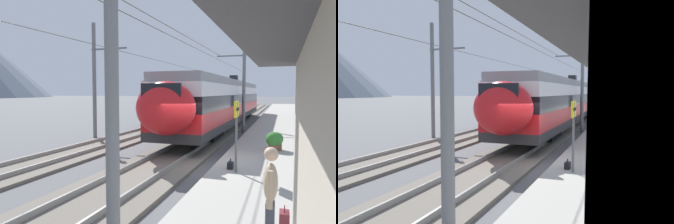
{
  "view_description": "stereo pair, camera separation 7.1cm",
  "coord_description": "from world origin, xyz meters",
  "views": [
    {
      "loc": [
        -11.85,
        -3.18,
        2.94
      ],
      "look_at": [
        4.97,
        3.07,
        1.8
      ],
      "focal_mm": 33.42,
      "sensor_mm": 36.0,
      "label": 1
    },
    {
      "loc": [
        -11.82,
        -3.25,
        2.94
      ],
      "look_at": [
        4.97,
        3.07,
        1.8
      ],
      "focal_mm": 33.42,
      "sensor_mm": 36.0,
      "label": 2
    }
  ],
  "objects": [
    {
      "name": "handbag_near_sign",
      "position": [
        -1.53,
        -1.56,
        0.51
      ],
      "size": [
        0.32,
        0.18,
        0.35
      ],
      "color": "black",
      "rests_on": "platform_slab"
    },
    {
      "name": "train_near_platform",
      "position": [
        13.97,
        1.4,
        2.23
      ],
      "size": [
        29.13,
        2.84,
        4.27
      ],
      "color": "#2D2D30",
      "rests_on": "track_near"
    },
    {
      "name": "platform_sign",
      "position": [
        -1.91,
        -1.79,
        2.05
      ],
      "size": [
        0.7,
        0.08,
        2.26
      ],
      "color": "#59595B",
      "rests_on": "platform_slab"
    },
    {
      "name": "catenary_mast_far_side",
      "position": [
        5.38,
        8.11,
        3.85
      ],
      "size": [
        38.32,
        2.49,
        7.34
      ],
      "color": "slate",
      "rests_on": "ground"
    },
    {
      "name": "catenary_mast_mid",
      "position": [
        11.32,
        -0.31,
        3.96
      ],
      "size": [
        38.32,
        2.14,
        7.62
      ],
      "color": "slate",
      "rests_on": "ground"
    },
    {
      "name": "platform_slab",
      "position": [
        0.0,
        -4.27,
        0.2
      ],
      "size": [
        120.0,
        6.66,
        0.4
      ],
      "primitive_type": "cube",
      "color": "#A39E93",
      "rests_on": "ground"
    },
    {
      "name": "potted_plant_by_shelter",
      "position": [
        2.3,
        -2.8,
        0.87
      ],
      "size": [
        0.65,
        0.65,
        0.83
      ],
      "color": "brown",
      "rests_on": "platform_slab"
    },
    {
      "name": "train_far_track",
      "position": [
        23.91,
        6.08,
        2.23
      ],
      "size": [
        29.36,
        2.9,
        4.27
      ],
      "color": "#2D2D30",
      "rests_on": "track_far"
    },
    {
      "name": "track_far",
      "position": [
        0.0,
        6.08,
        0.07
      ],
      "size": [
        120.0,
        3.0,
        0.28
      ],
      "color": "#6B6359",
      "rests_on": "ground"
    },
    {
      "name": "track_near",
      "position": [
        0.0,
        1.4,
        0.07
      ],
      "size": [
        120.0,
        3.0,
        0.28
      ],
      "color": "#6B6359",
      "rests_on": "ground"
    },
    {
      "name": "catenary_mast_west",
      "position": [
        -7.2,
        -0.31,
        4.04
      ],
      "size": [
        38.32,
        2.14,
        7.73
      ],
      "color": "slate",
      "rests_on": "ground"
    },
    {
      "name": "handbag_beside_passenger",
      "position": [
        -5.7,
        -3.24,
        0.55
      ],
      "size": [
        0.32,
        0.18,
        0.42
      ],
      "color": "maroon",
      "rests_on": "platform_slab"
    },
    {
      "name": "ground_plane",
      "position": [
        0.0,
        0.0,
        0.0
      ],
      "size": [
        400.0,
        400.0,
        0.0
      ],
      "primitive_type": "plane",
      "color": "#565659"
    },
    {
      "name": "passenger_walking",
      "position": [
        -6.79,
        -3.01,
        1.34
      ],
      "size": [
        0.53,
        0.22,
        1.69
      ],
      "color": "#383842",
      "rests_on": "platform_slab"
    },
    {
      "name": "potted_plant_platform_edge",
      "position": [
        2.64,
        -2.9,
        0.82
      ],
      "size": [
        0.58,
        0.58,
        0.78
      ],
      "color": "brown",
      "rests_on": "platform_slab"
    }
  ]
}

